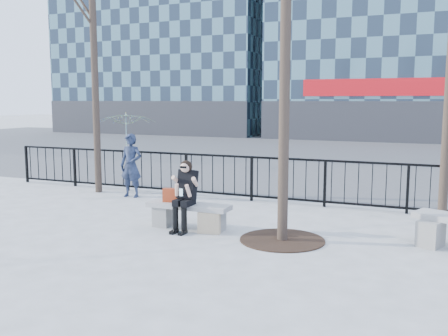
% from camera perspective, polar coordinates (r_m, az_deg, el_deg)
% --- Properties ---
extents(ground, '(120.00, 120.00, 0.00)m').
position_cam_1_polar(ground, '(9.72, -4.05, -6.90)').
color(ground, gray).
rests_on(ground, ground).
extents(street_surface, '(60.00, 23.00, 0.01)m').
position_cam_1_polar(street_surface, '(23.88, 12.57, 1.68)').
color(street_surface, '#474747').
rests_on(street_surface, ground).
extents(railing, '(14.00, 0.06, 1.10)m').
position_cam_1_polar(railing, '(12.30, 2.30, -1.15)').
color(railing, black).
rests_on(railing, ground).
extents(tree_left, '(2.80, 2.80, 6.50)m').
position_cam_1_polar(tree_left, '(13.88, -14.80, 17.49)').
color(tree_left, black).
rests_on(tree_left, ground).
extents(tree_grate, '(1.50, 1.50, 0.02)m').
position_cam_1_polar(tree_grate, '(8.94, 6.67, -8.16)').
color(tree_grate, black).
rests_on(tree_grate, ground).
extents(bench_main, '(1.65, 0.46, 0.49)m').
position_cam_1_polar(bench_main, '(9.65, -4.07, -5.17)').
color(bench_main, slate).
rests_on(bench_main, ground).
extents(seated_woman, '(0.50, 0.64, 1.34)m').
position_cam_1_polar(seated_woman, '(9.43, -4.53, -3.19)').
color(seated_woman, black).
rests_on(seated_woman, ground).
extents(handbag, '(0.34, 0.20, 0.26)m').
position_cam_1_polar(handbag, '(9.78, -6.03, -3.10)').
color(handbag, '#A43214').
rests_on(handbag, bench_main).
extents(shopping_bag, '(0.44, 0.23, 0.40)m').
position_cam_1_polar(shopping_bag, '(9.31, -1.70, -6.29)').
color(shopping_bag, beige).
rests_on(shopping_bag, ground).
extents(standing_man, '(0.61, 0.42, 1.62)m').
position_cam_1_polar(standing_man, '(12.89, -10.57, 0.29)').
color(standing_man, black).
rests_on(standing_man, ground).
extents(vendor_umbrella, '(2.77, 2.80, 2.02)m').
position_cam_1_polar(vendor_umbrella, '(19.10, -11.13, 3.28)').
color(vendor_umbrella, '#CDDB30').
rests_on(vendor_umbrella, ground).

